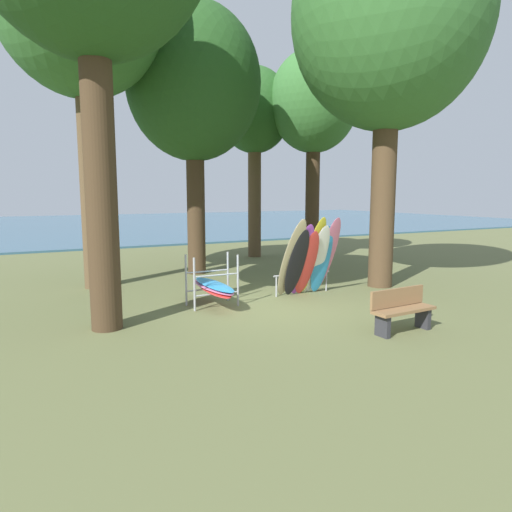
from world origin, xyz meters
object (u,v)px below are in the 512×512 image
Objects in this scene: leaning_board_pile at (309,260)px; park_bench at (402,309)px; tree_mid_behind at (314,104)px; board_storage_rack at (213,286)px; tree_far_left_back at (194,85)px; tree_deep_back at (255,114)px; tree_foreground_right at (390,17)px.

park_bench is (-0.13, -3.44, -0.52)m from leaning_board_pile.
tree_mid_behind reaches higher than board_storage_rack.
tree_far_left_back reaches higher than leaning_board_pile.
tree_mid_behind is 5.46m from tree_far_left_back.
tree_deep_back is at bearing 134.12° from tree_mid_behind.
leaning_board_pile is 1.49× the size of park_bench.
tree_deep_back is (-0.40, 7.34, -1.49)m from tree_foreground_right.
tree_deep_back is 3.71× the size of leaning_board_pile.
tree_mid_behind is at bearing 40.03° from board_storage_rack.
tree_far_left_back reaches higher than tree_mid_behind.
park_bench is (1.32, -8.12, -5.73)m from tree_far_left_back.
park_bench is at bearing -126.99° from tree_foreground_right.
tree_far_left_back is at bearing 75.13° from board_storage_rack.
park_bench is (-2.31, -10.94, -5.50)m from tree_deep_back.
board_storage_rack is at bearing 175.59° from leaning_board_pile.
tree_mid_behind is 8.68m from leaning_board_pile.
tree_mid_behind is 10.30m from board_storage_rack.
tree_far_left_back is at bearing -169.11° from tree_mid_behind.
tree_far_left_back is 1.11× the size of tree_deep_back.
park_bench is at bearing -92.09° from leaning_board_pile.
tree_mid_behind is 0.95× the size of tree_far_left_back.
tree_deep_back is 3.70× the size of board_storage_rack.
tree_foreground_right is 7.46× the size of park_bench.
park_bench is (2.51, -3.65, -0.02)m from board_storage_rack.
board_storage_rack is at bearing -104.87° from tree_far_left_back.
tree_far_left_back reaches higher than board_storage_rack.
board_storage_rack is (-2.63, 0.20, -0.51)m from leaning_board_pile.
leaning_board_pile is at bearing -72.83° from tree_far_left_back.
tree_foreground_right reaches higher than tree_deep_back.
tree_far_left_back is at bearing 99.22° from park_bench.
tree_foreground_right is at bearing -86.89° from tree_deep_back.
tree_mid_behind is at bearing 76.48° from tree_foreground_right.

